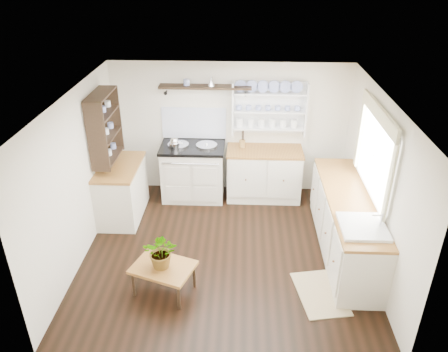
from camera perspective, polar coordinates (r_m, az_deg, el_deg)
The scene contains 19 objects.
floor at distance 6.45m, azimuth 0.14°, elevation -9.74°, with size 4.00×3.80×0.01m, color black.
wall_back at distance 7.54m, azimuth 0.78°, elevation 6.19°, with size 4.00×0.02×2.30m, color silver.
wall_right at distance 6.08m, azimuth 19.34°, elevation -1.08°, with size 0.02×3.80×2.30m, color silver.
wall_left at distance 6.22m, azimuth -18.58°, elevation -0.28°, with size 0.02×3.80×2.30m, color silver.
ceiling at distance 5.36m, azimuth 0.17°, elevation 10.14°, with size 4.00×3.80×0.01m, color white.
window at distance 6.02m, azimuth 19.13°, elevation 3.08°, with size 0.08×1.55×1.22m.
aga_cooker at distance 7.56m, azimuth -4.02°, elevation 0.67°, with size 1.08×0.75×0.99m.
back_cabinets at distance 7.56m, azimuth 5.22°, elevation 0.38°, with size 1.27×0.63×0.90m.
right_cabinets at distance 6.43m, azimuth 15.59°, elevation -6.00°, with size 0.62×2.43×0.90m.
belfast_sink at distance 5.64m, azimuth 17.52°, elevation -7.34°, with size 0.55×0.60×0.45m.
left_cabinets at distance 7.19m, azimuth -13.20°, elevation -1.81°, with size 0.62×1.13×0.90m.
plate_rack at distance 7.38m, azimuth 5.90°, elevation 8.90°, with size 1.20×0.22×0.90m.
high_shelf at distance 7.20m, azimuth -2.47°, elevation 11.49°, with size 1.50×0.29×0.16m.
left_shelving at distance 6.78m, azimuth -15.33°, elevation 6.26°, with size 0.28×0.80×1.05m, color black.
kettle at distance 7.25m, azimuth -6.47°, elevation 4.15°, with size 0.18×0.18×0.22m, color silver, non-canonical shape.
utensil_crock at distance 7.40m, azimuth 2.39°, elevation 4.24°, with size 0.11×0.11×0.12m, color olive.
center_table at distance 5.63m, azimuth -7.93°, elevation -11.94°, with size 0.87×0.75×0.40m.
potted_plant at distance 5.45m, azimuth -8.12°, elevation -9.70°, with size 0.42×0.36×0.46m, color #3F7233.
floor_rug at distance 5.89m, azimuth 12.43°, elevation -14.75°, with size 0.55×0.85×0.02m, color #897550.
Camera 1 is at (0.21, -5.11, 3.93)m, focal length 35.00 mm.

